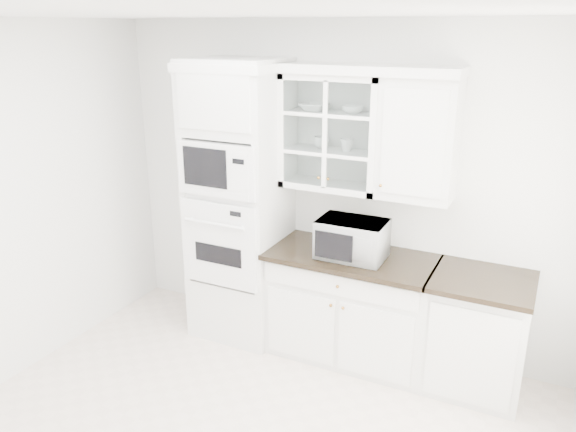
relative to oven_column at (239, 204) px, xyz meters
The scene contains 12 objects.
room_shell 1.37m from the oven_column, 52.79° to the right, with size 4.00×3.50×2.70m.
oven_column is the anchor object (origin of this frame).
base_cabinet_run 1.27m from the oven_column, ahead, with size 1.32×0.67×0.92m.
extra_base_cabinet 2.16m from the oven_column, ahead, with size 0.72×0.67×0.92m.
upper_cabinet_glass 1.03m from the oven_column, 12.10° to the left, with size 0.80×0.33×0.90m.
upper_cabinet_solid 1.60m from the oven_column, ahead, with size 0.55×0.33×0.90m, color white.
crown_molding 1.33m from the oven_column, 11.90° to the left, with size 2.14×0.38×0.07m, color white.
countertop_microwave 1.05m from the oven_column, ahead, with size 0.52×0.43×0.30m, color white.
bowl_a 1.06m from the oven_column, 14.28° to the left, with size 0.23×0.23×0.06m, color white.
bowl_b 1.26m from the oven_column, 10.53° to the left, with size 0.17×0.17×0.05m, color white.
cup_a 0.90m from the oven_column, 15.22° to the left, with size 0.12×0.12×0.10m, color white.
cup_b 1.07m from the oven_column, 10.43° to the left, with size 0.11×0.11×0.10m, color white.
Camera 1 is at (1.64, -2.48, 2.64)m, focal length 35.00 mm.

